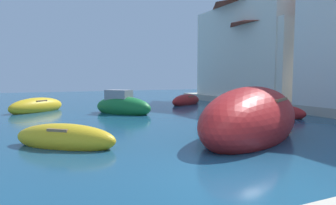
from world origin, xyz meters
TOP-DOWN VIEW (x-y plane):
  - ground at (0.00, 0.00)m, footprint 80.00×80.00m
  - moored_boat_1 at (0.91, 12.20)m, footprint 3.33×3.88m
  - moored_boat_2 at (-3.01, 4.82)m, footprint 3.21×2.91m
  - moored_boat_3 at (3.03, 3.57)m, footprint 6.80×5.55m
  - moored_boat_6 at (-3.58, 15.23)m, footprint 3.71×3.32m
  - moored_boat_7 at (6.91, 15.66)m, footprint 3.71×2.97m
  - moored_boat_8 at (7.80, 7.37)m, footprint 2.23×3.26m
  - waterfront_building_annex at (13.00, 13.31)m, footprint 5.33×7.88m
  - waterfront_building_far at (13.00, 15.08)m, footprint 5.53×10.43m

SIDE VIEW (x-z plane):
  - ground at x=0.00m, z-range 0.00..0.00m
  - moored_boat_8 at x=7.80m, z-range -0.20..0.71m
  - moored_boat_2 at x=-3.01m, z-range -0.20..0.71m
  - moored_boat_7 at x=6.91m, z-range -0.22..0.79m
  - moored_boat_6 at x=-3.58m, z-range -0.24..0.86m
  - moored_boat_1 at x=0.91m, z-range -0.40..1.24m
  - moored_boat_3 at x=3.03m, z-range -0.51..1.79m
  - waterfront_building_annex at x=13.00m, z-range 0.55..6.89m
  - waterfront_building_far at x=13.00m, z-range 0.55..8.75m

